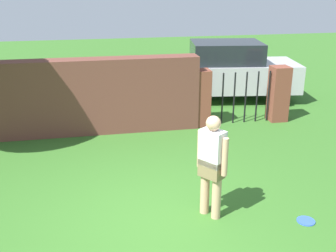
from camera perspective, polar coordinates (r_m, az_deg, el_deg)
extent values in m
plane|color=#336623|center=(6.34, -1.04, -13.22)|extent=(40.00, 40.00, 0.00)
cube|color=brown|center=(9.67, -14.15, 3.82)|extent=(6.21, 0.50, 1.76)
cylinder|color=tan|center=(6.38, 5.18, -8.61)|extent=(0.14, 0.14, 0.85)
cylinder|color=tan|center=(6.27, 6.79, -9.24)|extent=(0.14, 0.14, 0.85)
cube|color=olive|center=(6.15, 6.10, -5.86)|extent=(0.39, 0.42, 0.28)
cube|color=silver|center=(6.02, 6.21, -3.08)|extent=(0.39, 0.42, 0.55)
sphere|color=tan|center=(5.88, 6.35, 0.38)|extent=(0.22, 0.22, 0.22)
cylinder|color=tan|center=(6.17, 4.51, -3.17)|extent=(0.09, 0.09, 0.58)
cylinder|color=tan|center=(5.93, 7.93, -4.31)|extent=(0.09, 0.09, 0.58)
cube|color=brown|center=(10.04, 4.51, 3.91)|extent=(0.44, 0.44, 1.40)
cube|color=brown|center=(10.76, 15.14, 4.36)|extent=(0.44, 0.44, 1.40)
cylinder|color=black|center=(10.13, 5.98, 3.71)|extent=(0.04, 0.04, 1.30)
cylinder|color=black|center=(10.22, 7.60, 3.78)|extent=(0.04, 0.04, 1.30)
cylinder|color=black|center=(10.32, 9.20, 3.86)|extent=(0.04, 0.04, 1.30)
cylinder|color=black|center=(10.42, 10.77, 3.93)|extent=(0.04, 0.04, 1.30)
cylinder|color=black|center=(10.54, 12.30, 3.99)|extent=(0.04, 0.04, 1.30)
cylinder|color=black|center=(10.66, 13.80, 4.05)|extent=(0.04, 0.04, 1.30)
cube|color=#B7B7BC|center=(12.39, 7.97, 6.97)|extent=(4.39, 2.26, 0.80)
cube|color=#1E2328|center=(12.26, 8.13, 10.16)|extent=(2.19, 1.76, 0.60)
cylinder|color=black|center=(13.60, 12.92, 6.09)|extent=(0.66, 0.31, 0.64)
cylinder|color=black|center=(12.03, 15.04, 4.11)|extent=(0.66, 0.31, 0.64)
cylinder|color=black|center=(13.13, 1.31, 6.09)|extent=(0.66, 0.31, 0.64)
cylinder|color=black|center=(11.49, 1.94, 4.06)|extent=(0.66, 0.31, 0.64)
cylinder|color=blue|center=(6.67, 18.66, -12.44)|extent=(0.27, 0.27, 0.02)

